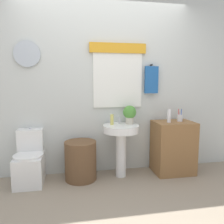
{
  "coord_description": "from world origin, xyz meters",
  "views": [
    {
      "loc": [
        -0.47,
        -2.18,
        1.37
      ],
      "look_at": [
        0.08,
        0.8,
        0.95
      ],
      "focal_mm": 36.09,
      "sensor_mm": 36.0,
      "label": 1
    }
  ],
  "objects_px": {
    "potted_plant": "(130,113)",
    "toothbrush_cup": "(180,118)",
    "wooden_cabinet": "(173,147)",
    "pedestal_sink": "(121,138)",
    "lotion_bottle": "(169,116)",
    "laundry_hamper": "(81,160)",
    "soap_bottle": "(112,120)",
    "toilet": "(30,162)"
  },
  "relations": [
    {
      "from": "toilet",
      "to": "potted_plant",
      "type": "height_order",
      "value": "potted_plant"
    },
    {
      "from": "toilet",
      "to": "soap_bottle",
      "type": "height_order",
      "value": "soap_bottle"
    },
    {
      "from": "pedestal_sink",
      "to": "toothbrush_cup",
      "type": "xyz_separation_m",
      "value": [
        0.9,
        0.02,
        0.26
      ]
    },
    {
      "from": "laundry_hamper",
      "to": "soap_bottle",
      "type": "height_order",
      "value": "soap_bottle"
    },
    {
      "from": "soap_bottle",
      "to": "potted_plant",
      "type": "distance_m",
      "value": 0.27
    },
    {
      "from": "pedestal_sink",
      "to": "toilet",
      "type": "bearing_deg",
      "value": 178.5
    },
    {
      "from": "pedestal_sink",
      "to": "toothbrush_cup",
      "type": "height_order",
      "value": "toothbrush_cup"
    },
    {
      "from": "laundry_hamper",
      "to": "pedestal_sink",
      "type": "xyz_separation_m",
      "value": [
        0.57,
        0.0,
        0.29
      ]
    },
    {
      "from": "laundry_hamper",
      "to": "pedestal_sink",
      "type": "bearing_deg",
      "value": 0.0
    },
    {
      "from": "toilet",
      "to": "lotion_bottle",
      "type": "relative_size",
      "value": 3.86
    },
    {
      "from": "lotion_bottle",
      "to": "potted_plant",
      "type": "bearing_deg",
      "value": 169.86
    },
    {
      "from": "laundry_hamper",
      "to": "wooden_cabinet",
      "type": "relative_size",
      "value": 0.7
    },
    {
      "from": "toilet",
      "to": "laundry_hamper",
      "type": "distance_m",
      "value": 0.68
    },
    {
      "from": "wooden_cabinet",
      "to": "potted_plant",
      "type": "xyz_separation_m",
      "value": [
        -0.66,
        0.06,
        0.52
      ]
    },
    {
      "from": "toilet",
      "to": "soap_bottle",
      "type": "relative_size",
      "value": 4.91
    },
    {
      "from": "pedestal_sink",
      "to": "toothbrush_cup",
      "type": "distance_m",
      "value": 0.94
    },
    {
      "from": "toilet",
      "to": "lotion_bottle",
      "type": "bearing_deg",
      "value": -2.14
    },
    {
      "from": "laundry_hamper",
      "to": "toothbrush_cup",
      "type": "height_order",
      "value": "toothbrush_cup"
    },
    {
      "from": "laundry_hamper",
      "to": "pedestal_sink",
      "type": "height_order",
      "value": "pedestal_sink"
    },
    {
      "from": "laundry_hamper",
      "to": "toothbrush_cup",
      "type": "bearing_deg",
      "value": 0.77
    },
    {
      "from": "pedestal_sink",
      "to": "potted_plant",
      "type": "bearing_deg",
      "value": 23.2
    },
    {
      "from": "toilet",
      "to": "laundry_hamper",
      "type": "xyz_separation_m",
      "value": [
        0.68,
        -0.03,
        -0.01
      ]
    },
    {
      "from": "potted_plant",
      "to": "laundry_hamper",
      "type": "bearing_deg",
      "value": -175.19
    },
    {
      "from": "soap_bottle",
      "to": "laundry_hamper",
      "type": "bearing_deg",
      "value": -173.7
    },
    {
      "from": "laundry_hamper",
      "to": "pedestal_sink",
      "type": "relative_size",
      "value": 0.72
    },
    {
      "from": "soap_bottle",
      "to": "toothbrush_cup",
      "type": "height_order",
      "value": "toothbrush_cup"
    },
    {
      "from": "toothbrush_cup",
      "to": "pedestal_sink",
      "type": "bearing_deg",
      "value": -178.73
    },
    {
      "from": "lotion_bottle",
      "to": "pedestal_sink",
      "type": "bearing_deg",
      "value": 176.73
    },
    {
      "from": "toilet",
      "to": "potted_plant",
      "type": "xyz_separation_m",
      "value": [
        1.39,
        0.03,
        0.63
      ]
    },
    {
      "from": "wooden_cabinet",
      "to": "soap_bottle",
      "type": "relative_size",
      "value": 5.22
    },
    {
      "from": "lotion_bottle",
      "to": "toothbrush_cup",
      "type": "height_order",
      "value": "lotion_bottle"
    },
    {
      "from": "soap_bottle",
      "to": "toothbrush_cup",
      "type": "distance_m",
      "value": 1.02
    },
    {
      "from": "potted_plant",
      "to": "toothbrush_cup",
      "type": "xyz_separation_m",
      "value": [
        0.76,
        -0.04,
        -0.08
      ]
    },
    {
      "from": "wooden_cabinet",
      "to": "soap_bottle",
      "type": "distance_m",
      "value": 1.02
    },
    {
      "from": "pedestal_sink",
      "to": "wooden_cabinet",
      "type": "relative_size",
      "value": 0.97
    },
    {
      "from": "wooden_cabinet",
      "to": "toothbrush_cup",
      "type": "height_order",
      "value": "toothbrush_cup"
    },
    {
      "from": "toilet",
      "to": "toothbrush_cup",
      "type": "relative_size",
      "value": 3.93
    },
    {
      "from": "wooden_cabinet",
      "to": "toothbrush_cup",
      "type": "relative_size",
      "value": 4.17
    },
    {
      "from": "laundry_hamper",
      "to": "toothbrush_cup",
      "type": "xyz_separation_m",
      "value": [
        1.47,
        0.02,
        0.55
      ]
    },
    {
      "from": "soap_bottle",
      "to": "lotion_bottle",
      "type": "relative_size",
      "value": 0.79
    },
    {
      "from": "pedestal_sink",
      "to": "potted_plant",
      "type": "height_order",
      "value": "potted_plant"
    },
    {
      "from": "laundry_hamper",
      "to": "lotion_bottle",
      "type": "xyz_separation_m",
      "value": [
        1.27,
        -0.04,
        0.6
      ]
    }
  ]
}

